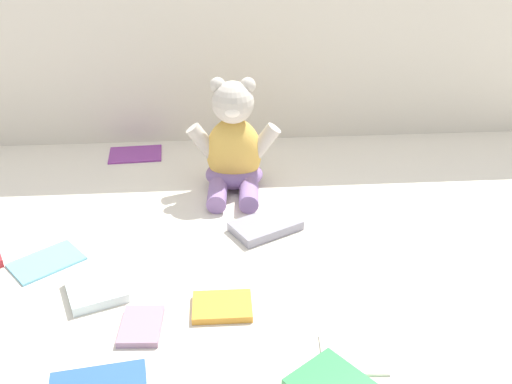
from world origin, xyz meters
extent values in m
plane|color=silver|center=(0.00, 0.00, 0.00)|extent=(3.20, 3.20, 0.00)
cube|color=silver|center=(0.00, 0.40, 0.30)|extent=(1.89, 0.03, 0.60)
ellipsoid|color=#E5B24C|center=(-0.05, 0.12, 0.08)|extent=(0.13, 0.11, 0.17)
ellipsoid|color=#8C6BA5|center=(-0.05, 0.12, 0.03)|extent=(0.14, 0.12, 0.06)
sphere|color=beige|center=(-0.05, 0.12, 0.21)|extent=(0.10, 0.10, 0.09)
ellipsoid|color=white|center=(-0.05, 0.08, 0.20)|extent=(0.04, 0.03, 0.03)
sphere|color=beige|center=(-0.08, 0.13, 0.24)|extent=(0.04, 0.04, 0.04)
sphere|color=beige|center=(-0.02, 0.13, 0.24)|extent=(0.04, 0.04, 0.04)
cylinder|color=beige|center=(-0.12, 0.12, 0.11)|extent=(0.08, 0.04, 0.09)
cylinder|color=beige|center=(0.02, 0.11, 0.11)|extent=(0.08, 0.04, 0.09)
cylinder|color=#8C6BA5|center=(-0.09, 0.03, 0.02)|extent=(0.05, 0.10, 0.04)
cylinder|color=#8C6BA5|center=(-0.02, 0.03, 0.02)|extent=(0.05, 0.10, 0.04)
cube|color=#A87E92|center=(-0.22, -0.37, 0.01)|extent=(0.07, 0.09, 0.01)
cube|color=#70C1DD|center=(-0.42, -0.17, 0.00)|extent=(0.15, 0.14, 0.01)
cube|color=#863591|center=(-0.30, 0.31, 0.00)|extent=(0.14, 0.11, 0.01)
cube|color=white|center=(-0.31, -0.27, 0.01)|extent=(0.12, 0.12, 0.02)
cube|color=gold|center=(-0.09, -0.33, 0.01)|extent=(0.10, 0.08, 0.01)
cube|color=white|center=(0.11, -0.45, 0.00)|extent=(0.10, 0.09, 0.01)
cube|color=#908E9F|center=(0.01, -0.08, 0.01)|extent=(0.16, 0.14, 0.02)
camera|label=1|loc=(-0.09, -1.11, 0.66)|focal=41.39mm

